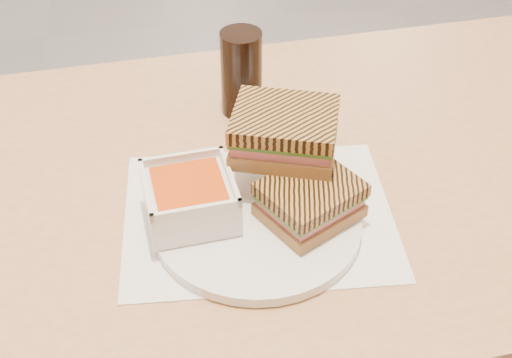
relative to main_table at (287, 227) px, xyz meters
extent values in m
cube|color=tan|center=(0.00, 0.00, 0.10)|extent=(1.23, 0.76, 0.03)
cylinder|color=tan|center=(0.53, 0.33, -0.28)|extent=(0.06, 0.06, 0.72)
cube|color=white|center=(-0.06, -0.09, 0.11)|extent=(0.37, 0.30, 0.00)
cylinder|color=white|center=(-0.06, -0.11, 0.12)|extent=(0.26, 0.26, 0.01)
cube|color=white|center=(-0.15, -0.09, 0.15)|extent=(0.12, 0.12, 0.05)
cube|color=#E04409|center=(-0.15, -0.09, 0.18)|extent=(0.09, 0.09, 0.01)
cube|color=white|center=(-0.09, -0.08, 0.18)|extent=(0.01, 0.11, 0.01)
cube|color=white|center=(-0.20, -0.09, 0.18)|extent=(0.01, 0.11, 0.01)
cube|color=white|center=(-0.15, -0.03, 0.18)|extent=(0.11, 0.01, 0.01)
cube|color=white|center=(-0.14, -0.14, 0.18)|extent=(0.11, 0.01, 0.01)
cube|color=#A06D3C|center=(0.00, -0.11, 0.14)|extent=(0.14, 0.13, 0.02)
cube|color=#C86B6D|center=(0.00, -0.11, 0.15)|extent=(0.13, 0.12, 0.01)
cube|color=#386B23|center=(0.00, -0.11, 0.16)|extent=(0.14, 0.13, 0.01)
cube|color=olive|center=(0.00, -0.11, 0.17)|extent=(0.14, 0.13, 0.02)
cube|color=#A06D3C|center=(-0.02, -0.04, 0.19)|extent=(0.16, 0.14, 0.02)
cube|color=#C86B6D|center=(-0.02, -0.04, 0.21)|extent=(0.15, 0.13, 0.01)
cube|color=#386B23|center=(-0.02, -0.04, 0.22)|extent=(0.15, 0.14, 0.01)
cube|color=olive|center=(-0.02, -0.04, 0.23)|extent=(0.16, 0.14, 0.02)
cylinder|color=black|center=(-0.04, 0.15, 0.18)|extent=(0.06, 0.06, 0.13)
camera|label=1|loc=(-0.18, -0.71, 0.72)|focal=47.65mm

